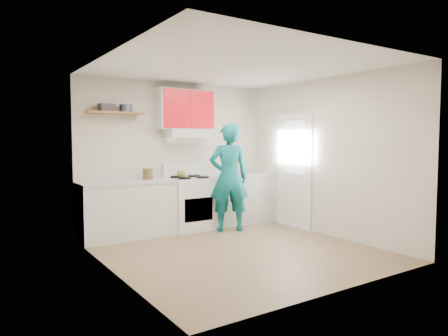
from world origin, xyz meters
TOP-DOWN VIEW (x-y plane):
  - floor at (0.00, 0.00)m, footprint 3.80×3.80m
  - ceiling at (0.00, 0.00)m, footprint 3.60×3.80m
  - back_wall at (0.00, 1.90)m, footprint 3.60×0.04m
  - front_wall at (0.00, -1.90)m, footprint 3.60×0.04m
  - left_wall at (-1.80, 0.00)m, footprint 0.04×3.80m
  - right_wall at (1.80, 0.00)m, footprint 0.04×3.80m
  - door at (1.78, 0.70)m, footprint 0.05×0.85m
  - door_glass at (1.75, 0.70)m, footprint 0.01×0.55m
  - counter_left at (-1.04, 1.60)m, footprint 1.52×0.60m
  - counter_right at (1.14, 1.60)m, footprint 1.32×0.60m
  - stove at (0.10, 1.57)m, footprint 0.76×0.65m
  - range_hood at (0.10, 1.68)m, footprint 0.76×0.44m
  - upper_cabinets at (0.10, 1.73)m, footprint 1.02×0.33m
  - shelf at (-1.15, 1.75)m, footprint 0.90×0.30m
  - books at (-1.28, 1.77)m, footprint 0.25×0.19m
  - tin at (-0.98, 1.74)m, footprint 0.25×0.25m
  - kettle at (-0.02, 1.63)m, footprint 0.20×0.20m
  - crock at (-0.64, 1.68)m, footprint 0.19×0.19m
  - cutting_board at (1.05, 1.58)m, footprint 0.37×0.29m
  - silicone_mat at (1.52, 1.59)m, footprint 0.30×0.26m
  - person at (0.62, 1.11)m, footprint 0.80×0.68m

SIDE VIEW (x-z plane):
  - floor at x=0.00m, z-range 0.00..0.00m
  - counter_left at x=-1.04m, z-range 0.00..0.90m
  - counter_right at x=1.14m, z-range 0.00..0.90m
  - stove at x=0.10m, z-range 0.00..0.92m
  - silicone_mat at x=1.52m, z-range 0.90..0.91m
  - cutting_board at x=1.05m, z-range 0.90..0.92m
  - person at x=0.62m, z-range 0.00..1.87m
  - kettle at x=-0.02m, z-range 0.92..1.07m
  - crock at x=-0.64m, z-range 0.90..1.11m
  - door at x=1.78m, z-range 0.00..2.05m
  - back_wall at x=0.00m, z-range 0.00..2.60m
  - front_wall at x=0.00m, z-range 0.00..2.60m
  - left_wall at x=-1.80m, z-range 0.00..2.60m
  - right_wall at x=1.80m, z-range 0.00..2.60m
  - door_glass at x=1.75m, z-range 0.98..1.92m
  - range_hood at x=0.10m, z-range 1.62..1.77m
  - shelf at x=-1.15m, z-range 2.00..2.04m
  - tin at x=-0.98m, z-range 2.04..2.16m
  - books at x=-1.28m, z-range 2.04..2.16m
  - upper_cabinets at x=0.10m, z-range 1.77..2.47m
  - ceiling at x=0.00m, z-range 2.58..2.62m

